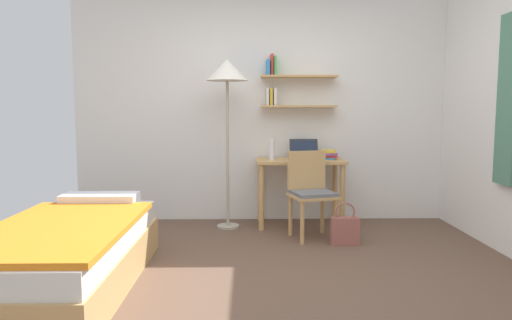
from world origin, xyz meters
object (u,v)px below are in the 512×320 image
Objects in this scene: standing_lamp at (227,78)px; handbag at (345,229)px; bed at (68,254)px; desk_chair at (311,190)px; book_stack at (328,154)px; desk at (300,173)px; water_bottle at (272,149)px; laptop at (304,154)px.

standing_lamp is 1.96m from handbag.
desk_chair is at bearing 33.98° from bed.
desk_chair reaches higher than book_stack.
desk is 2.37× the size of handbag.
book_stack is (2.17, 1.83, 0.54)m from bed.
desk reaches higher than bed.
book_stack is at bearing 8.56° from water_bottle.
desk_chair is at bearing -25.40° from standing_lamp.
book_stack is 1.02m from handbag.
standing_lamp is at bearing -173.61° from desk.
water_bottle is at bearing 48.25° from bed.
standing_lamp is 7.10× the size of book_stack.
water_bottle reaches higher than desk_chair.
bed is 1.10× the size of standing_lamp.
laptop is 0.27m from book_stack.
bed is 6.14× the size of laptop.
standing_lamp reaches higher than laptop.
book_stack is 0.63× the size of handbag.
desk is 3.77× the size of book_stack.
desk is 1.11× the size of desk_chair.
bed is at bearing -154.92° from handbag.
standing_lamp is at bearing 149.86° from handbag.
desk_chair is 1.46m from standing_lamp.
handbag is at bearing -70.15° from laptop.
laptop is at bearing 44.05° from bed.
bed is at bearing -146.02° from desk_chair.
bed is 2.32m from desk_chair.
laptop is (0.05, 0.07, 0.21)m from desk.
desk_chair is 2.13× the size of handbag.
desk is 0.53× the size of standing_lamp.
desk_chair is 0.67m from book_stack.
desk is 4.13× the size of water_bottle.
laptop is at bearing 17.25° from water_bottle.
desk is at bearing 96.50° from desk_chair.
standing_lamp reaches higher than bed.
standing_lamp is 1.18m from laptop.
book_stack is at bearing 92.08° from handbag.
book_stack is at bearing 7.28° from standing_lamp.
handbag is (2.20, 1.03, -0.10)m from bed.
desk_chair is (0.06, -0.49, -0.10)m from desk.
desk is (1.86, 1.77, 0.34)m from bed.
standing_lamp reaches higher than water_bottle.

